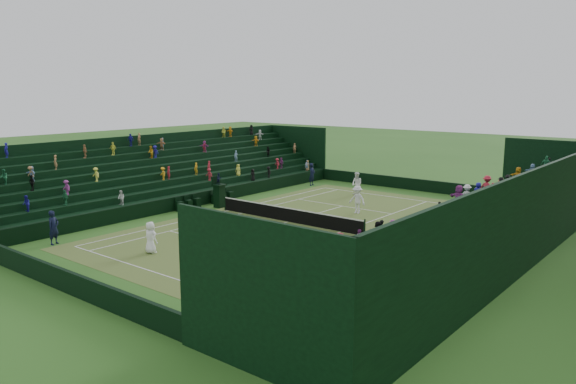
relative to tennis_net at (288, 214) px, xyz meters
name	(u,v)px	position (x,y,z in m)	size (l,w,h in m)	color
ground	(288,222)	(0.00, 0.00, -0.53)	(160.00, 160.00, 0.00)	#2B5B1D
court_surface	(288,222)	(0.00, 0.00, -0.52)	(12.97, 26.77, 0.01)	#3A7326
perimeter_wall_north	(403,183)	(0.00, 15.88, -0.03)	(17.17, 0.20, 1.00)	black
perimeter_wall_south	(58,278)	(0.00, -15.88, -0.03)	(17.17, 0.20, 1.00)	black
perimeter_wall_east	(406,236)	(8.48, 0.00, -0.03)	(0.20, 31.77, 1.00)	black
perimeter_wall_west	(199,199)	(-8.48, 0.00, -0.03)	(0.20, 31.77, 1.00)	black
north_grandstand	(482,229)	(12.66, 0.00, 1.02)	(6.60, 32.00, 4.90)	black
south_grandstand	(163,179)	(-12.66, 0.00, 1.02)	(6.60, 32.00, 4.90)	black
tennis_net	(288,214)	(0.00, 0.00, 0.00)	(11.67, 0.10, 1.06)	black
umpire_chair	(219,193)	(-6.81, 0.44, 0.57)	(0.81, 0.81, 2.55)	black
courtside_chairs	(206,201)	(-8.04, 0.23, -0.15)	(0.46, 5.44, 1.00)	black
player_near_west	(151,238)	(-1.25, -9.97, 0.32)	(0.83, 0.54, 1.70)	white
player_near_east	(284,238)	(4.11, -5.43, 0.27)	(0.58, 0.38, 1.59)	white
player_far_west	(357,184)	(-1.55, 10.83, 0.42)	(0.92, 0.72, 1.89)	white
player_far_east	(357,200)	(2.07, 5.10, 0.45)	(1.26, 0.73, 1.95)	white
line_judge_north	(312,174)	(-7.20, 12.31, 0.48)	(0.73, 0.48, 2.01)	black
line_judge_south	(54,228)	(-6.84, -12.30, 0.44)	(0.70, 0.46, 1.92)	black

